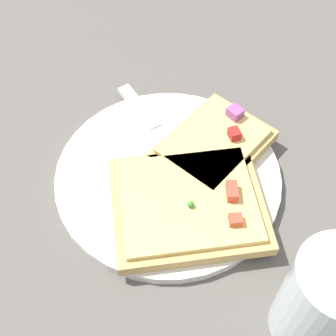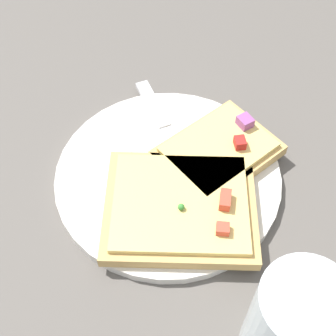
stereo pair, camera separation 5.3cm
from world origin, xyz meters
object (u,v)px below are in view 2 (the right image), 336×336
at_px(pizza_slice_corner, 219,151).
at_px(knife, 168,133).
at_px(fork, 140,182).
at_px(drinking_glass, 293,326).
at_px(pizza_slice_main, 181,206).
at_px(plate, 168,176).

bearing_deg(pizza_slice_corner, knife, 110.77).
xyz_separation_m(fork, drinking_glass, (0.15, -0.17, 0.04)).
bearing_deg(pizza_slice_main, plate, 106.59).
distance_m(knife, pizza_slice_main, 0.11).
height_order(knife, pizza_slice_main, pizza_slice_main).
relative_size(plate, drinking_glass, 2.20).
bearing_deg(fork, knife, 132.28).
bearing_deg(knife, drinking_glass, 0.23).
distance_m(plate, knife, 0.06).
bearing_deg(fork, drinking_glass, 13.06).
relative_size(knife, drinking_glass, 1.74).
distance_m(knife, drinking_glass, 0.27).
relative_size(plate, fork, 1.36).
xyz_separation_m(fork, pizza_slice_main, (0.05, -0.03, 0.01)).
bearing_deg(plate, knife, 94.20).
bearing_deg(knife, pizza_slice_main, -15.31).
bearing_deg(pizza_slice_main, drinking_glass, -55.62).
xyz_separation_m(knife, pizza_slice_corner, (0.06, -0.03, 0.01)).
height_order(knife, pizza_slice_corner, pizza_slice_corner).
distance_m(pizza_slice_main, drinking_glass, 0.17).
height_order(knife, drinking_glass, drinking_glass).
height_order(fork, knife, knife).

